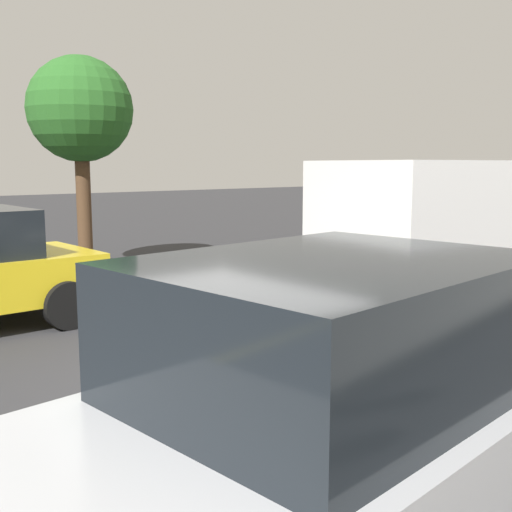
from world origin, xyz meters
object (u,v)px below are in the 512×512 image
at_px(tree_left_verge, 80,112).
at_px(car_silver_behind_van, 348,412).
at_px(car_blue_near_curb, 463,218).
at_px(white_van, 485,225).

bearing_deg(tree_left_verge, car_silver_behind_van, -106.70).
xyz_separation_m(car_blue_near_curb, tree_left_verge, (-8.97, 2.99, 2.40)).
relative_size(white_van, car_blue_near_curb, 1.21).
bearing_deg(tree_left_verge, white_van, -65.85).
height_order(white_van, tree_left_verge, tree_left_verge).
height_order(white_van, car_silver_behind_van, white_van).
relative_size(car_silver_behind_van, tree_left_verge, 1.00).
bearing_deg(white_van, car_blue_near_curb, 34.39).
distance_m(white_van, car_silver_behind_van, 6.65).
distance_m(car_blue_near_curb, tree_left_verge, 9.75).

